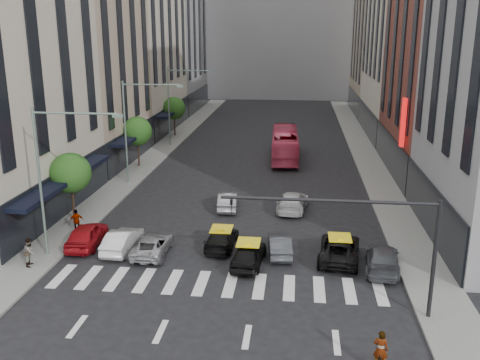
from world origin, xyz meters
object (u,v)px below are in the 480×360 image
(taxi_left, at_px, (222,238))
(car_white_front, at_px, (122,240))
(bus, at_px, (285,144))
(streetlamp_far, at_px, (177,96))
(car_red, at_px, (87,235))
(pedestrian_far, at_px, (77,221))
(taxi_center, at_px, (249,254))
(pedestrian_near, at_px, (30,252))
(streetlamp_mid, at_px, (135,119))
(streetlamp_near, at_px, (54,163))

(taxi_left, bearing_deg, car_white_front, 13.17)
(bus, bearing_deg, streetlamp_far, -23.06)
(car_red, xyz_separation_m, taxi_left, (8.60, 0.69, -0.14))
(streetlamp_far, distance_m, car_white_front, 31.24)
(car_white_front, height_order, pedestrian_far, pedestrian_far)
(taxi_left, relative_size, taxi_center, 1.02)
(pedestrian_near, xyz_separation_m, pedestrian_far, (0.58, 5.35, -0.03))
(bus, xyz_separation_m, pedestrian_far, (-13.31, -23.38, -0.61))
(bus, bearing_deg, car_white_front, 67.96)
(car_white_front, bearing_deg, bus, -107.72)
(streetlamp_far, bearing_deg, streetlamp_mid, -90.00)
(streetlamp_mid, height_order, bus, streetlamp_mid)
(taxi_left, xyz_separation_m, taxi_center, (1.95, -2.49, 0.10))
(streetlamp_far, height_order, car_red, streetlamp_far)
(streetlamp_mid, xyz_separation_m, streetlamp_far, (0.00, 16.00, 0.00))
(taxi_left, relative_size, bus, 0.38)
(pedestrian_near, distance_m, pedestrian_far, 5.38)
(streetlamp_far, height_order, taxi_left, streetlamp_far)
(car_red, height_order, bus, bus)
(bus, bearing_deg, taxi_center, 85.19)
(taxi_left, bearing_deg, streetlamp_far, -70.03)
(taxi_center, bearing_deg, pedestrian_far, -11.67)
(car_red, relative_size, bus, 0.39)
(streetlamp_far, xyz_separation_m, taxi_left, (9.44, -29.43, -5.29))
(taxi_left, bearing_deg, taxi_center, 130.34)
(car_white_front, bearing_deg, taxi_center, 173.16)
(streetlamp_far, bearing_deg, taxi_left, -72.21)
(pedestrian_far, bearing_deg, streetlamp_mid, -113.44)
(streetlamp_far, distance_m, car_red, 30.57)
(streetlamp_near, distance_m, taxi_left, 11.12)
(car_red, xyz_separation_m, bus, (11.89, 25.22, 0.81))
(car_red, height_order, taxi_center, car_red)
(streetlamp_near, distance_m, taxi_center, 12.52)
(streetlamp_mid, distance_m, streetlamp_far, 16.00)
(streetlamp_far, relative_size, car_red, 2.02)
(bus, bearing_deg, pedestrian_near, 62.20)
(streetlamp_far, distance_m, bus, 14.31)
(taxi_center, bearing_deg, pedestrian_near, 12.96)
(car_white_front, bearing_deg, taxi_left, -166.67)
(car_red, bearing_deg, streetlamp_near, 62.57)
(streetlamp_far, height_order, pedestrian_near, streetlamp_far)
(streetlamp_near, relative_size, taxi_left, 2.12)
(streetlamp_mid, bearing_deg, pedestrian_far, -92.71)
(streetlamp_far, bearing_deg, bus, -21.08)
(streetlamp_near, distance_m, bus, 30.25)
(streetlamp_near, distance_m, streetlamp_mid, 16.00)
(car_white_front, xyz_separation_m, bus, (9.39, 25.71, 0.89))
(streetlamp_near, distance_m, car_red, 5.54)
(taxi_center, bearing_deg, car_white_front, -3.97)
(streetlamp_near, bearing_deg, streetlamp_far, 90.00)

